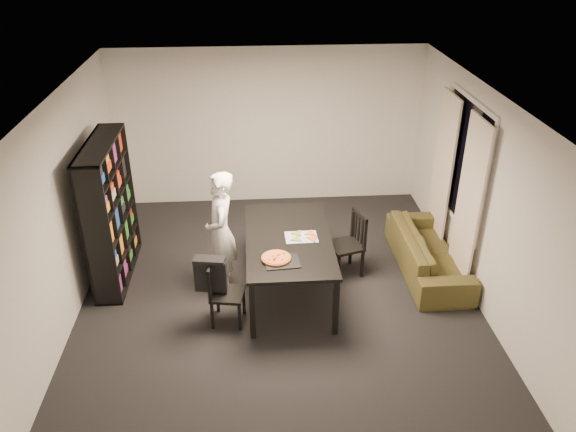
{
  "coord_description": "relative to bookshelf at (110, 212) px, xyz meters",
  "views": [
    {
      "loc": [
        -0.3,
        -6.0,
        4.35
      ],
      "look_at": [
        0.13,
        0.14,
        1.05
      ],
      "focal_mm": 35.0,
      "sensor_mm": 36.0,
      "label": 1
    }
  ],
  "objects": [
    {
      "name": "pizza_slices",
      "position": [
        2.48,
        -0.57,
        -0.14
      ],
      "size": [
        0.44,
        0.39,
        0.01
      ],
      "primitive_type": null,
      "rotation": [
        0.0,
        0.0,
        0.25
      ],
      "color": "#B9773A",
      "rests_on": "dining_table"
    },
    {
      "name": "sofa",
      "position": [
        4.24,
        -0.21,
        -0.67
      ],
      "size": [
        0.75,
        1.92,
        0.56
      ],
      "primitive_type": "imported",
      "rotation": [
        0.0,
        0.0,
        1.57
      ],
      "color": "#3C3818",
      "rests_on": "room"
    },
    {
      "name": "bookshelf",
      "position": [
        0.0,
        0.0,
        0.0
      ],
      "size": [
        0.35,
        1.5,
        1.9
      ],
      "primitive_type": "cube",
      "color": "black",
      "rests_on": "room"
    },
    {
      "name": "room",
      "position": [
        2.16,
        -0.6,
        0.35
      ],
      "size": [
        5.01,
        5.51,
        2.61
      ],
      "color": "black",
      "rests_on": "ground"
    },
    {
      "name": "window_pane",
      "position": [
        4.64,
        -0.0,
        0.55
      ],
      "size": [
        0.02,
        1.4,
        1.6
      ],
      "primitive_type": "cube",
      "color": "black",
      "rests_on": "room"
    },
    {
      "name": "draped_jacket",
      "position": [
        1.34,
        -1.11,
        -0.28
      ],
      "size": [
        0.39,
        0.21,
        0.45
      ],
      "rotation": [
        0.0,
        0.0,
        1.41
      ],
      "color": "black",
      "rests_on": "chair_left"
    },
    {
      "name": "window_frame",
      "position": [
        4.64,
        -0.0,
        0.55
      ],
      "size": [
        0.03,
        1.52,
        1.72
      ],
      "primitive_type": "cube",
      "color": "white",
      "rests_on": "room"
    },
    {
      "name": "pepperoni_pizza",
      "position": [
        2.11,
        -1.07,
        -0.13
      ],
      "size": [
        0.35,
        0.35,
        0.03
      ],
      "rotation": [
        0.0,
        0.0,
        0.18
      ],
      "color": "brown",
      "rests_on": "dining_table"
    },
    {
      "name": "baking_tray",
      "position": [
        2.17,
        -1.12,
        -0.15
      ],
      "size": [
        0.42,
        0.35,
        0.01
      ],
      "primitive_type": "cube",
      "rotation": [
        0.0,
        0.0,
        0.08
      ],
      "color": "black",
      "rests_on": "dining_table"
    },
    {
      "name": "chair_left",
      "position": [
        1.44,
        -1.13,
        -0.48
      ],
      "size": [
        0.43,
        0.43,
        0.82
      ],
      "rotation": [
        0.0,
        0.0,
        1.41
      ],
      "color": "black",
      "rests_on": "room"
    },
    {
      "name": "dining_table",
      "position": [
        2.29,
        -0.56,
        -0.22
      ],
      "size": [
        1.06,
        1.91,
        0.8
      ],
      "color": "black",
      "rests_on": "room"
    },
    {
      "name": "chair_right",
      "position": [
        3.17,
        -0.18,
        -0.44
      ],
      "size": [
        0.52,
        0.52,
        0.89
      ],
      "rotation": [
        0.0,
        0.0,
        -1.27
      ],
      "color": "black",
      "rests_on": "room"
    },
    {
      "name": "person",
      "position": [
        1.44,
        -0.39,
        -0.14
      ],
      "size": [
        0.43,
        0.62,
        1.62
      ],
      "primitive_type": "imported",
      "rotation": [
        0.0,
        0.0,
        -1.5
      ],
      "color": "white",
      "rests_on": "room"
    },
    {
      "name": "kitchen_towel",
      "position": [
        2.45,
        -0.57,
        -0.15
      ],
      "size": [
        0.41,
        0.31,
        0.01
      ],
      "primitive_type": "cube",
      "rotation": [
        0.0,
        0.0,
        0.02
      ],
      "color": "silver",
      "rests_on": "dining_table"
    },
    {
      "name": "curtain_left",
      "position": [
        4.56,
        -0.52,
        0.2
      ],
      "size": [
        0.03,
        0.7,
        2.25
      ],
      "primitive_type": "cube",
      "color": "silver",
      "rests_on": "room"
    },
    {
      "name": "curtain_right",
      "position": [
        4.56,
        0.52,
        0.2
      ],
      "size": [
        0.03,
        0.7,
        2.25
      ],
      "primitive_type": "cube",
      "color": "silver",
      "rests_on": "room"
    }
  ]
}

